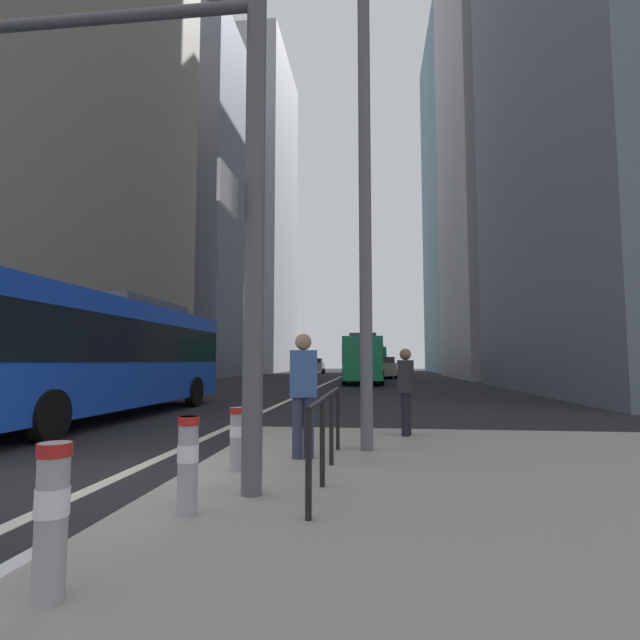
{
  "coord_description": "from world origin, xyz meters",
  "views": [
    {
      "loc": [
        3.39,
        -6.25,
        1.53
      ],
      "look_at": [
        0.41,
        20.29,
        3.82
      ],
      "focal_mm": 27.21,
      "sensor_mm": 36.0,
      "label": 1
    }
  ],
  "objects_px": {
    "bollard_back": "(237,435)",
    "city_bus_red_receding": "(363,357)",
    "pedestrian_walking": "(303,388)",
    "bollard_left": "(52,512)",
    "car_oncoming_mid": "(304,366)",
    "car_receding_far": "(382,367)",
    "car_oncoming_far": "(316,366)",
    "traffic_signal_gantry": "(57,135)",
    "city_bus_red_distant": "(374,359)",
    "pedestrian_waiting": "(406,387)",
    "street_lamp_post": "(364,134)",
    "bollard_right": "(188,459)",
    "city_bus_blue_oncoming": "(102,350)",
    "car_receding_near": "(386,368)"
  },
  "relations": [
    {
      "from": "bollard_back",
      "to": "city_bus_red_receding",
      "type": "bearing_deg",
      "value": 88.09
    },
    {
      "from": "pedestrian_walking",
      "to": "bollard_left",
      "type": "bearing_deg",
      "value": -101.45
    },
    {
      "from": "car_oncoming_mid",
      "to": "car_receding_far",
      "type": "height_order",
      "value": "same"
    },
    {
      "from": "car_receding_far",
      "to": "car_oncoming_far",
      "type": "relative_size",
      "value": 1.08
    },
    {
      "from": "car_oncoming_far",
      "to": "pedestrian_walking",
      "type": "xyz_separation_m",
      "value": [
        6.32,
        -54.13,
        0.16
      ]
    },
    {
      "from": "traffic_signal_gantry",
      "to": "pedestrian_walking",
      "type": "distance_m",
      "value": 4.43
    },
    {
      "from": "pedestrian_walking",
      "to": "city_bus_red_distant",
      "type": "bearing_deg",
      "value": 88.88
    },
    {
      "from": "pedestrian_waiting",
      "to": "pedestrian_walking",
      "type": "height_order",
      "value": "pedestrian_walking"
    },
    {
      "from": "street_lamp_post",
      "to": "bollard_right",
      "type": "height_order",
      "value": "street_lamp_post"
    },
    {
      "from": "bollard_right",
      "to": "pedestrian_waiting",
      "type": "height_order",
      "value": "pedestrian_waiting"
    },
    {
      "from": "bollard_left",
      "to": "bollard_back",
      "type": "xyz_separation_m",
      "value": [
        0.14,
        3.38,
        -0.06
      ]
    },
    {
      "from": "city_bus_blue_oncoming",
      "to": "bollard_right",
      "type": "distance_m",
      "value": 9.89
    },
    {
      "from": "city_bus_red_receding",
      "to": "street_lamp_post",
      "type": "distance_m",
      "value": 27.43
    },
    {
      "from": "bollard_right",
      "to": "pedestrian_walking",
      "type": "distance_m",
      "value": 2.76
    },
    {
      "from": "bollard_right",
      "to": "bollard_back",
      "type": "distance_m",
      "value": 1.76
    },
    {
      "from": "car_receding_far",
      "to": "pedestrian_walking",
      "type": "distance_m",
      "value": 40.65
    },
    {
      "from": "car_oncoming_mid",
      "to": "bollard_right",
      "type": "height_order",
      "value": "car_oncoming_mid"
    },
    {
      "from": "car_oncoming_far",
      "to": "bollard_left",
      "type": "relative_size",
      "value": 4.61
    },
    {
      "from": "city_bus_blue_oncoming",
      "to": "city_bus_red_receding",
      "type": "xyz_separation_m",
      "value": [
        6.54,
        22.55,
        -0.0
      ]
    },
    {
      "from": "city_bus_blue_oncoming",
      "to": "car_receding_far",
      "type": "relative_size",
      "value": 2.57
    },
    {
      "from": "city_bus_red_distant",
      "to": "bollard_back",
      "type": "bearing_deg",
      "value": -91.9
    },
    {
      "from": "city_bus_red_receding",
      "to": "city_bus_red_distant",
      "type": "bearing_deg",
      "value": 88.1
    },
    {
      "from": "city_bus_red_distant",
      "to": "pedestrian_waiting",
      "type": "distance_m",
      "value": 47.92
    },
    {
      "from": "car_receding_far",
      "to": "bollard_back",
      "type": "bearing_deg",
      "value": -93.35
    },
    {
      "from": "bollard_left",
      "to": "pedestrian_walking",
      "type": "xyz_separation_m",
      "value": [
        0.86,
        4.24,
        0.5
      ]
    },
    {
      "from": "car_oncoming_far",
      "to": "bollard_right",
      "type": "bearing_deg",
      "value": -84.32
    },
    {
      "from": "city_bus_red_distant",
      "to": "traffic_signal_gantry",
      "type": "distance_m",
      "value": 52.37
    },
    {
      "from": "traffic_signal_gantry",
      "to": "pedestrian_waiting",
      "type": "height_order",
      "value": "traffic_signal_gantry"
    },
    {
      "from": "car_oncoming_far",
      "to": "traffic_signal_gantry",
      "type": "distance_m",
      "value": 56.28
    },
    {
      "from": "car_receding_near",
      "to": "car_oncoming_far",
      "type": "distance_m",
      "value": 18.77
    },
    {
      "from": "city_bus_blue_oncoming",
      "to": "car_oncoming_mid",
      "type": "bearing_deg",
      "value": 90.75
    },
    {
      "from": "city_bus_blue_oncoming",
      "to": "car_oncoming_far",
      "type": "xyz_separation_m",
      "value": [
        -0.02,
        48.71,
        -0.85
      ]
    },
    {
      "from": "street_lamp_post",
      "to": "pedestrian_walking",
      "type": "distance_m",
      "value": 4.3
    },
    {
      "from": "car_oncoming_far",
      "to": "street_lamp_post",
      "type": "relative_size",
      "value": 0.52
    },
    {
      "from": "city_bus_red_receding",
      "to": "street_lamp_post",
      "type": "height_order",
      "value": "street_lamp_post"
    },
    {
      "from": "car_oncoming_mid",
      "to": "pedestrian_walking",
      "type": "distance_m",
      "value": 47.95
    },
    {
      "from": "car_oncoming_far",
      "to": "car_receding_far",
      "type": "bearing_deg",
      "value": -59.31
    },
    {
      "from": "traffic_signal_gantry",
      "to": "bollard_left",
      "type": "distance_m",
      "value": 4.55
    },
    {
      "from": "bollard_left",
      "to": "street_lamp_post",
      "type": "bearing_deg",
      "value": 70.7
    },
    {
      "from": "city_bus_red_distant",
      "to": "bollard_left",
      "type": "xyz_separation_m",
      "value": [
        -1.84,
        -54.51,
        -1.19
      ]
    },
    {
      "from": "car_oncoming_mid",
      "to": "bollard_left",
      "type": "xyz_separation_m",
      "value": [
        6.0,
        -51.7,
        -0.34
      ]
    },
    {
      "from": "bollard_right",
      "to": "pedestrian_waiting",
      "type": "bearing_deg",
      "value": 65.37
    },
    {
      "from": "city_bus_red_distant",
      "to": "car_oncoming_mid",
      "type": "bearing_deg",
      "value": -160.3
    },
    {
      "from": "street_lamp_post",
      "to": "pedestrian_waiting",
      "type": "xyz_separation_m",
      "value": [
        0.71,
        1.59,
        -4.24
      ]
    },
    {
      "from": "bollard_back",
      "to": "pedestrian_walking",
      "type": "relative_size",
      "value": 0.45
    },
    {
      "from": "city_bus_blue_oncoming",
      "to": "car_oncoming_mid",
      "type": "distance_m",
      "value": 42.05
    },
    {
      "from": "city_bus_red_distant",
      "to": "pedestrian_walking",
      "type": "height_order",
      "value": "city_bus_red_distant"
    },
    {
      "from": "city_bus_blue_oncoming",
      "to": "car_receding_far",
      "type": "bearing_deg",
      "value": 77.18
    },
    {
      "from": "car_receding_near",
      "to": "car_oncoming_far",
      "type": "xyz_separation_m",
      "value": [
        -8.37,
        16.8,
        -0.0
      ]
    },
    {
      "from": "city_bus_blue_oncoming",
      "to": "bollard_back",
      "type": "height_order",
      "value": "city_bus_blue_oncoming"
    }
  ]
}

